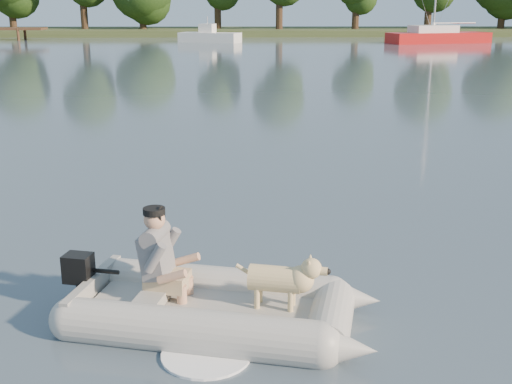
{
  "coord_description": "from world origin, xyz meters",
  "views": [
    {
      "loc": [
        0.08,
        -5.25,
        3.02
      ],
      "look_at": [
        0.24,
        2.46,
        0.75
      ],
      "focal_mm": 45.0,
      "sensor_mm": 36.0,
      "label": 1
    }
  ],
  "objects_px": {
    "motorboat": "(210,30)",
    "dog": "(275,283)",
    "sailboat": "(437,37)",
    "dinghy": "(217,274)",
    "man": "(158,252)"
  },
  "relations": [
    {
      "from": "motorboat",
      "to": "dog",
      "type": "bearing_deg",
      "value": -65.9
    },
    {
      "from": "dog",
      "to": "motorboat",
      "type": "bearing_deg",
      "value": 106.5
    },
    {
      "from": "dog",
      "to": "motorboat",
      "type": "xyz_separation_m",
      "value": [
        -2.97,
        47.81,
        0.52
      ]
    },
    {
      "from": "sailboat",
      "to": "dinghy",
      "type": "bearing_deg",
      "value": -123.46
    },
    {
      "from": "man",
      "to": "dinghy",
      "type": "bearing_deg",
      "value": -4.24
    },
    {
      "from": "dinghy",
      "to": "motorboat",
      "type": "distance_m",
      "value": 47.79
    },
    {
      "from": "motorboat",
      "to": "sailboat",
      "type": "relative_size",
      "value": 0.45
    },
    {
      "from": "man",
      "to": "dog",
      "type": "distance_m",
      "value": 1.2
    },
    {
      "from": "dinghy",
      "to": "dog",
      "type": "bearing_deg",
      "value": 4.57
    },
    {
      "from": "dinghy",
      "to": "dog",
      "type": "distance_m",
      "value": 0.57
    },
    {
      "from": "dog",
      "to": "sailboat",
      "type": "height_order",
      "value": "sailboat"
    },
    {
      "from": "sailboat",
      "to": "dog",
      "type": "bearing_deg",
      "value": -122.81
    },
    {
      "from": "dinghy",
      "to": "man",
      "type": "distance_m",
      "value": 0.63
    },
    {
      "from": "dinghy",
      "to": "sailboat",
      "type": "distance_m",
      "value": 49.09
    },
    {
      "from": "sailboat",
      "to": "man",
      "type": "bearing_deg",
      "value": -124.18
    }
  ]
}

